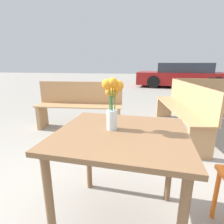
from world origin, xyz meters
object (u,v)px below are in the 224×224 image
at_px(flower_vase, 112,103).
at_px(bicycle, 215,90).
at_px(bench_near, 183,105).
at_px(bench_far, 217,95).
at_px(bench_middle, 80,104).
at_px(table_front, 121,148).
at_px(parked_car, 183,76).

distance_m(flower_vase, bicycle, 5.60).
relative_size(bench_near, bicycle, 1.27).
distance_m(bench_far, bicycle, 1.94).
xyz_separation_m(flower_vase, bench_middle, (-0.94, 1.87, -0.47)).
xyz_separation_m(table_front, bench_far, (1.77, 3.19, -0.15)).
bearing_deg(bench_near, bicycle, 62.44).
relative_size(flower_vase, parked_car, 0.08).
bearing_deg(table_front, bicycle, 64.62).
height_order(bench_near, bench_middle, same).
bearing_deg(bench_middle, table_front, -62.11).
bearing_deg(bicycle, bench_middle, -137.30).
bearing_deg(bench_far, table_front, -119.02).
xyz_separation_m(bench_middle, bicycle, (3.39, 3.13, -0.12)).
bearing_deg(bicycle, table_front, -115.38).
xyz_separation_m(bench_near, bench_far, (0.96, 1.18, -0.00)).
height_order(table_front, bench_far, bench_far).
xyz_separation_m(bench_far, parked_car, (0.28, 5.23, 0.10)).
height_order(bench_middle, parked_car, parked_car).
bearing_deg(bicycle, bench_near, -117.56).
xyz_separation_m(table_front, parked_car, (2.05, 8.43, -0.05)).
bearing_deg(bench_far, parked_car, 86.91).
height_order(bicycle, parked_car, parked_car).
bearing_deg(table_front, flower_vase, 155.03).
relative_size(bench_near, parked_car, 0.43).
xyz_separation_m(table_front, bicycle, (2.38, 5.03, -0.29)).
bearing_deg(flower_vase, bench_middle, 116.70).
height_order(flower_vase, bench_middle, flower_vase).
xyz_separation_m(bench_near, bench_middle, (-1.81, -0.11, -0.02)).
xyz_separation_m(flower_vase, parked_car, (2.12, 8.39, -0.35)).
bearing_deg(bicycle, bench_far, -108.48).
bearing_deg(bench_middle, flower_vase, -63.30).
bearing_deg(bench_near, table_front, -111.93).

